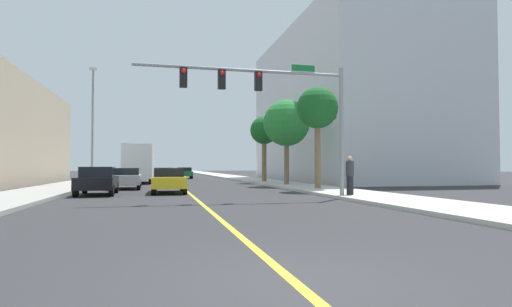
% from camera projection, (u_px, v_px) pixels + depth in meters
% --- Properties ---
extents(ground, '(192.00, 192.00, 0.00)m').
position_uv_depth(ground, '(173.00, 179.00, 46.00)').
color(ground, '#2D2D30').
extents(sidewalk_left, '(3.57, 168.00, 0.15)m').
position_uv_depth(sidewalk_left, '(98.00, 179.00, 44.15)').
color(sidewalk_left, '#9E9B93').
rests_on(sidewalk_left, ground).
extents(sidewalk_right, '(3.57, 168.00, 0.15)m').
position_uv_depth(sidewalk_right, '(242.00, 178.00, 47.86)').
color(sidewalk_right, beige).
rests_on(sidewalk_right, ground).
extents(lane_marking_center, '(0.16, 144.00, 0.01)m').
position_uv_depth(lane_marking_center, '(173.00, 179.00, 46.00)').
color(lane_marking_center, yellow).
rests_on(lane_marking_center, ground).
extents(building_right_near, '(13.57, 25.41, 15.34)m').
position_uv_depth(building_right_near, '(347.00, 108.00, 43.08)').
color(building_right_near, silver).
rests_on(building_right_near, ground).
extents(traffic_signal_mast, '(9.41, 0.36, 5.91)m').
position_uv_depth(traffic_signal_mast, '(274.00, 96.00, 18.17)').
color(traffic_signal_mast, gray).
rests_on(traffic_signal_mast, sidewalk_right).
extents(street_lamp, '(0.56, 0.28, 9.06)m').
position_uv_depth(street_lamp, '(93.00, 120.00, 31.86)').
color(street_lamp, gray).
rests_on(street_lamp, sidewalk_left).
extents(palm_near, '(2.51, 2.51, 6.13)m').
position_uv_depth(palm_near, '(317.00, 109.00, 24.80)').
color(palm_near, brown).
rests_on(palm_near, sidewalk_right).
extents(palm_mid, '(3.50, 3.50, 6.34)m').
position_uv_depth(palm_mid, '(286.00, 123.00, 30.74)').
color(palm_mid, brown).
rests_on(palm_mid, sidewalk_right).
extents(palm_far, '(2.50, 2.50, 5.81)m').
position_uv_depth(palm_far, '(264.00, 131.00, 36.65)').
color(palm_far, brown).
rests_on(palm_far, sidewalk_right).
extents(car_yellow, '(1.86, 4.46, 1.38)m').
position_uv_depth(car_yellow, '(169.00, 180.00, 22.76)').
color(car_yellow, gold).
rests_on(car_yellow, ground).
extents(car_white, '(1.99, 3.96, 1.35)m').
position_uv_depth(car_white, '(164.00, 173.00, 44.55)').
color(car_white, white).
rests_on(car_white, ground).
extents(car_green, '(1.98, 4.02, 1.35)m').
position_uv_depth(car_green, '(184.00, 173.00, 49.70)').
color(car_green, '#196638').
rests_on(car_green, ground).
extents(car_black, '(1.88, 3.89, 1.45)m').
position_uv_depth(car_black, '(97.00, 181.00, 21.08)').
color(car_black, black).
rests_on(car_black, ground).
extents(car_silver, '(1.87, 4.62, 1.36)m').
position_uv_depth(car_silver, '(127.00, 178.00, 26.80)').
color(car_silver, '#BCBCC1').
rests_on(car_silver, ground).
extents(delivery_truck, '(2.66, 7.67, 3.30)m').
position_uv_depth(delivery_truck, '(140.00, 163.00, 35.91)').
color(delivery_truck, silver).
rests_on(delivery_truck, ground).
extents(pedestrian, '(0.38, 0.38, 1.79)m').
position_uv_depth(pedestrian, '(350.00, 175.00, 19.04)').
color(pedestrian, black).
rests_on(pedestrian, sidewalk_right).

